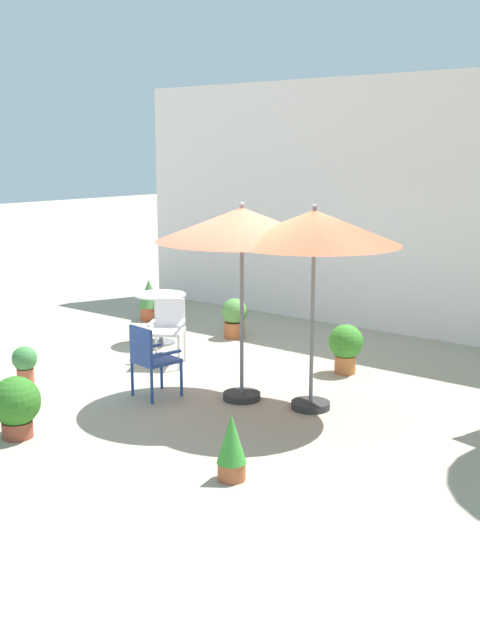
% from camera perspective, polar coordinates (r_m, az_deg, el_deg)
% --- Properties ---
extents(ground_plane, '(60.00, 60.00, 0.00)m').
position_cam_1_polar(ground_plane, '(9.47, -0.71, -5.12)').
color(ground_plane, '#A79E88').
extents(villa_facade, '(10.09, 0.30, 3.98)m').
position_cam_1_polar(villa_facade, '(12.42, 11.27, 8.23)').
color(villa_facade, white).
rests_on(villa_facade, ground).
extents(patio_umbrella_0, '(1.89, 1.89, 2.29)m').
position_cam_1_polar(patio_umbrella_0, '(8.38, 5.50, 6.65)').
color(patio_umbrella_0, '#2D2D2D').
rests_on(patio_umbrella_0, ground).
extents(patio_umbrella_1, '(1.95, 1.95, 2.29)m').
position_cam_1_polar(patio_umbrella_1, '(8.67, 0.13, 6.93)').
color(patio_umbrella_1, '#2D2D2D').
rests_on(patio_umbrella_1, ground).
extents(cafe_table_0, '(0.77, 0.77, 0.76)m').
position_cam_1_polar(cafe_table_0, '(11.59, -5.89, 0.82)').
color(cafe_table_0, white).
rests_on(cafe_table_0, ground).
extents(patio_chair_0, '(0.63, 0.65, 0.88)m').
position_cam_1_polar(patio_chair_0, '(10.48, -5.35, -0.48)').
color(patio_chair_0, silver).
rests_on(patio_chair_0, ground).
extents(patio_chair_2, '(0.50, 0.53, 0.87)m').
position_cam_1_polar(patio_chair_2, '(9.08, -6.61, -2.69)').
color(patio_chair_2, navy).
rests_on(patio_chair_2, ground).
extents(potted_plant_0, '(0.45, 0.45, 0.65)m').
position_cam_1_polar(potted_plant_0, '(10.12, 7.81, -1.88)').
color(potted_plant_0, '#BF6E3C').
rests_on(potted_plant_0, ground).
extents(potted_plant_1, '(0.30, 0.30, 0.55)m').
position_cam_1_polar(potted_plant_1, '(9.69, -15.59, -3.18)').
color(potted_plant_1, '#AF573A').
rests_on(potted_plant_1, ground).
extents(potted_plant_2, '(0.40, 0.40, 0.62)m').
position_cam_1_polar(potted_plant_2, '(11.92, -0.42, 0.26)').
color(potted_plant_2, '#B05A30').
rests_on(potted_plant_2, ground).
extents(potted_plant_3, '(0.51, 0.51, 0.64)m').
position_cam_1_polar(potted_plant_3, '(8.15, -16.24, -6.00)').
color(potted_plant_3, brown).
rests_on(potted_plant_3, ground).
extents(potted_plant_4, '(0.27, 0.27, 0.62)m').
position_cam_1_polar(potted_plant_4, '(6.88, -0.63, -9.32)').
color(potted_plant_4, '#A75633').
rests_on(potted_plant_4, ground).
extents(potted_plant_6, '(0.40, 0.40, 0.70)m').
position_cam_1_polar(potted_plant_6, '(13.23, -6.72, 1.61)').
color(potted_plant_6, '#BF5432').
rests_on(potted_plant_6, ground).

